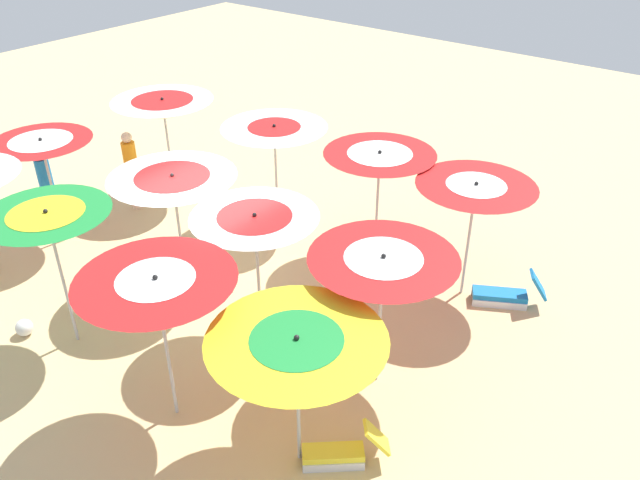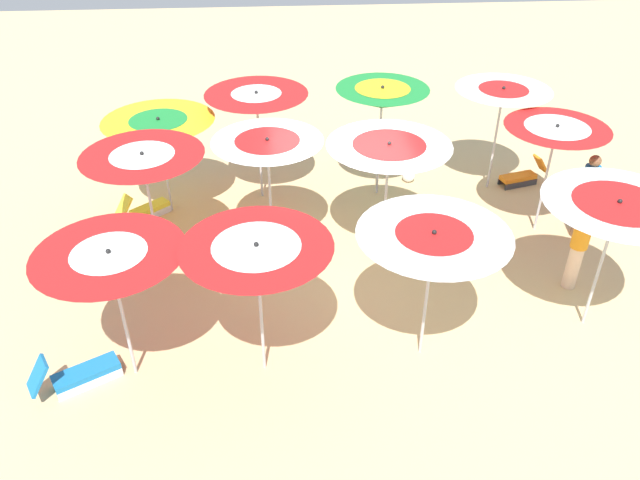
{
  "view_description": "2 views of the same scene",
  "coord_description": "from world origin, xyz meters",
  "px_view_note": "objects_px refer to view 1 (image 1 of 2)",
  "views": [
    {
      "loc": [
        7.3,
        -6.41,
        7.08
      ],
      "look_at": [
        1.53,
        0.99,
        1.33
      ],
      "focal_mm": 35.85,
      "sensor_mm": 36.0,
      "label": 1
    },
    {
      "loc": [
        1.11,
        9.91,
        7.12
      ],
      "look_at": [
        0.46,
        0.96,
        1.03
      ],
      "focal_mm": 35.44,
      "sensor_mm": 36.0,
      "label": 2
    }
  ],
  "objects_px": {
    "beach_umbrella_5": "(174,186)",
    "lounger_2": "(341,451)",
    "beach_umbrella_3": "(297,350)",
    "beachgoer_0": "(132,169)",
    "beach_ball": "(24,328)",
    "beach_umbrella_9": "(274,134)",
    "beach_umbrella_2": "(158,292)",
    "beach_umbrella_11": "(475,195)",
    "beach_umbrella_10": "(379,163)",
    "beachgoer_1": "(47,186)",
    "beach_umbrella_1": "(49,224)",
    "lounger_0": "(506,293)",
    "beach_umbrella_4": "(43,149)",
    "beach_umbrella_6": "(255,226)",
    "beach_umbrella_8": "(163,109)",
    "beach_umbrella_7": "(383,269)"
  },
  "relations": [
    {
      "from": "beach_umbrella_9",
      "to": "beachgoer_1",
      "type": "height_order",
      "value": "beach_umbrella_9"
    },
    {
      "from": "beach_umbrella_1",
      "to": "beach_umbrella_10",
      "type": "distance_m",
      "value": 5.82
    },
    {
      "from": "beach_umbrella_3",
      "to": "beach_umbrella_9",
      "type": "bearing_deg",
      "value": 133.79
    },
    {
      "from": "beach_umbrella_4",
      "to": "beach_ball",
      "type": "distance_m",
      "value": 3.67
    },
    {
      "from": "beach_umbrella_5",
      "to": "beach_umbrella_11",
      "type": "bearing_deg",
      "value": 34.82
    },
    {
      "from": "beach_umbrella_2",
      "to": "lounger_0",
      "type": "xyz_separation_m",
      "value": [
        2.7,
        5.46,
        -1.96
      ]
    },
    {
      "from": "beach_umbrella_5",
      "to": "beach_ball",
      "type": "bearing_deg",
      "value": -110.81
    },
    {
      "from": "beach_umbrella_11",
      "to": "lounger_2",
      "type": "relative_size",
      "value": 2.12
    },
    {
      "from": "beach_umbrella_3",
      "to": "beach_umbrella_6",
      "type": "height_order",
      "value": "beach_umbrella_6"
    },
    {
      "from": "lounger_0",
      "to": "beach_umbrella_10",
      "type": "bearing_deg",
      "value": -26.18
    },
    {
      "from": "beach_umbrella_9",
      "to": "beach_umbrella_2",
      "type": "bearing_deg",
      "value": -63.87
    },
    {
      "from": "beach_umbrella_5",
      "to": "lounger_2",
      "type": "height_order",
      "value": "beach_umbrella_5"
    },
    {
      "from": "beachgoer_0",
      "to": "beachgoer_1",
      "type": "relative_size",
      "value": 1.03
    },
    {
      "from": "beach_umbrella_9",
      "to": "beach_umbrella_11",
      "type": "bearing_deg",
      "value": 1.68
    },
    {
      "from": "beach_umbrella_11",
      "to": "beach_umbrella_4",
      "type": "bearing_deg",
      "value": -155.14
    },
    {
      "from": "beach_umbrella_2",
      "to": "beach_umbrella_11",
      "type": "bearing_deg",
      "value": 70.01
    },
    {
      "from": "beach_umbrella_6",
      "to": "beachgoer_1",
      "type": "distance_m",
      "value": 6.26
    },
    {
      "from": "beach_umbrella_6",
      "to": "beach_umbrella_8",
      "type": "bearing_deg",
      "value": 153.61
    },
    {
      "from": "beach_umbrella_2",
      "to": "beachgoer_0",
      "type": "relative_size",
      "value": 1.33
    },
    {
      "from": "lounger_0",
      "to": "beachgoer_0",
      "type": "distance_m",
      "value": 8.47
    },
    {
      "from": "beachgoer_1",
      "to": "beach_ball",
      "type": "xyz_separation_m",
      "value": [
        2.97,
        -2.48,
        -0.8
      ]
    },
    {
      "from": "lounger_2",
      "to": "beachgoer_0",
      "type": "bearing_deg",
      "value": -61.16
    },
    {
      "from": "lounger_0",
      "to": "beach_umbrella_1",
      "type": "bearing_deg",
      "value": 16.2
    },
    {
      "from": "beach_umbrella_1",
      "to": "beachgoer_1",
      "type": "distance_m",
      "value": 4.47
    },
    {
      "from": "beach_umbrella_4",
      "to": "beachgoer_1",
      "type": "height_order",
      "value": "beach_umbrella_4"
    },
    {
      "from": "beach_umbrella_3",
      "to": "beachgoer_0",
      "type": "xyz_separation_m",
      "value": [
        -7.49,
        3.2,
        -0.93
      ]
    },
    {
      "from": "beach_umbrella_3",
      "to": "beach_umbrella_10",
      "type": "bearing_deg",
      "value": 112.53
    },
    {
      "from": "beach_umbrella_9",
      "to": "beach_umbrella_5",
      "type": "bearing_deg",
      "value": -86.68
    },
    {
      "from": "lounger_2",
      "to": "lounger_0",
      "type": "bearing_deg",
      "value": -134.23
    },
    {
      "from": "lounger_2",
      "to": "beachgoer_1",
      "type": "xyz_separation_m",
      "value": [
        -8.8,
        1.31,
        0.73
      ]
    },
    {
      "from": "beach_umbrella_6",
      "to": "lounger_0",
      "type": "distance_m",
      "value": 4.86
    },
    {
      "from": "beach_umbrella_2",
      "to": "beachgoer_1",
      "type": "bearing_deg",
      "value": 161.96
    },
    {
      "from": "beach_umbrella_10",
      "to": "lounger_0",
      "type": "relative_size",
      "value": 1.81
    },
    {
      "from": "beachgoer_0",
      "to": "beachgoer_1",
      "type": "bearing_deg",
      "value": 50.19
    },
    {
      "from": "beach_umbrella_10",
      "to": "beach_umbrella_11",
      "type": "xyz_separation_m",
      "value": [
        1.97,
        -0.03,
        -0.02
      ]
    },
    {
      "from": "beach_umbrella_5",
      "to": "lounger_2",
      "type": "relative_size",
      "value": 2.14
    },
    {
      "from": "lounger_0",
      "to": "beach_ball",
      "type": "xyz_separation_m",
      "value": [
        -6.09,
        -5.87,
        -0.07
      ]
    },
    {
      "from": "beach_umbrella_6",
      "to": "beach_umbrella_9",
      "type": "distance_m",
      "value": 3.83
    },
    {
      "from": "beachgoer_1",
      "to": "beach_ball",
      "type": "bearing_deg",
      "value": -40.25
    },
    {
      "from": "lounger_2",
      "to": "beach_ball",
      "type": "xyz_separation_m",
      "value": [
        -5.83,
        -1.17,
        -0.07
      ]
    },
    {
      "from": "beach_umbrella_1",
      "to": "beach_umbrella_2",
      "type": "distance_m",
      "value": 2.58
    },
    {
      "from": "beach_umbrella_3",
      "to": "lounger_2",
      "type": "distance_m",
      "value": 1.79
    },
    {
      "from": "beach_umbrella_6",
      "to": "beach_umbrella_8",
      "type": "height_order",
      "value": "beach_umbrella_8"
    },
    {
      "from": "beach_umbrella_1",
      "to": "beach_umbrella_10",
      "type": "height_order",
      "value": "beach_umbrella_1"
    },
    {
      "from": "beach_umbrella_3",
      "to": "beach_umbrella_10",
      "type": "xyz_separation_m",
      "value": [
        -2.0,
        4.82,
        0.17
      ]
    },
    {
      "from": "beach_umbrella_10",
      "to": "beach_ball",
      "type": "bearing_deg",
      "value": -120.27
    },
    {
      "from": "beach_umbrella_6",
      "to": "beach_ball",
      "type": "xyz_separation_m",
      "value": [
        -3.17,
        -2.49,
        -2.0
      ]
    },
    {
      "from": "beach_umbrella_3",
      "to": "beach_umbrella_7",
      "type": "distance_m",
      "value": 1.91
    },
    {
      "from": "beach_umbrella_3",
      "to": "beach_umbrella_7",
      "type": "height_order",
      "value": "beach_umbrella_7"
    },
    {
      "from": "beach_umbrella_4",
      "to": "beach_umbrella_7",
      "type": "xyz_separation_m",
      "value": [
        7.53,
        0.6,
        -0.01
      ]
    }
  ]
}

